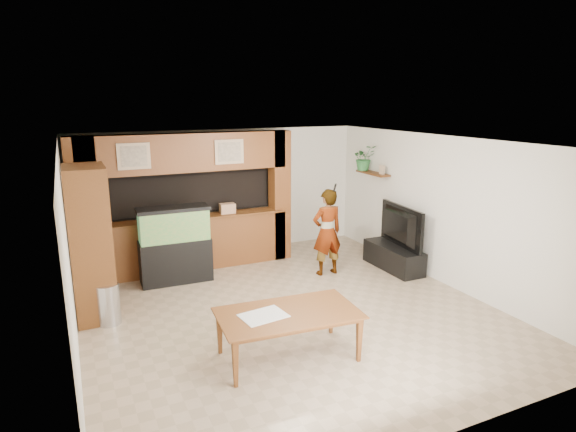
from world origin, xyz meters
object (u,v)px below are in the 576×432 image
pantry_cabinet (91,243)px  dining_table (289,336)px  television (395,226)px  aquarium (175,246)px  person (327,232)px

pantry_cabinet → dining_table: 3.29m
pantry_cabinet → television: bearing=-2.3°
aquarium → television: aquarium is taller
television → dining_table: bearing=129.6°
aquarium → pantry_cabinet: bearing=-146.4°
aquarium → person: 2.76m
aquarium → person: bearing=-15.2°
pantry_cabinet → dining_table: (2.12, -2.38, -0.83)m
television → dining_table: 3.93m
pantry_cabinet → aquarium: pantry_cabinet is taller
pantry_cabinet → television: 5.36m
pantry_cabinet → aquarium: size_ratio=1.66×
pantry_cabinet → aquarium: bearing=32.0°
aquarium → television: (3.95, -1.09, 0.17)m
television → person: (-1.32, 0.29, -0.03)m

